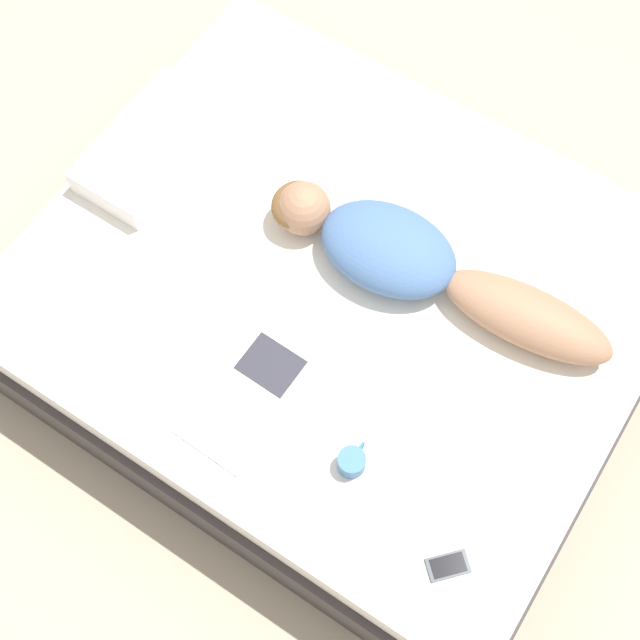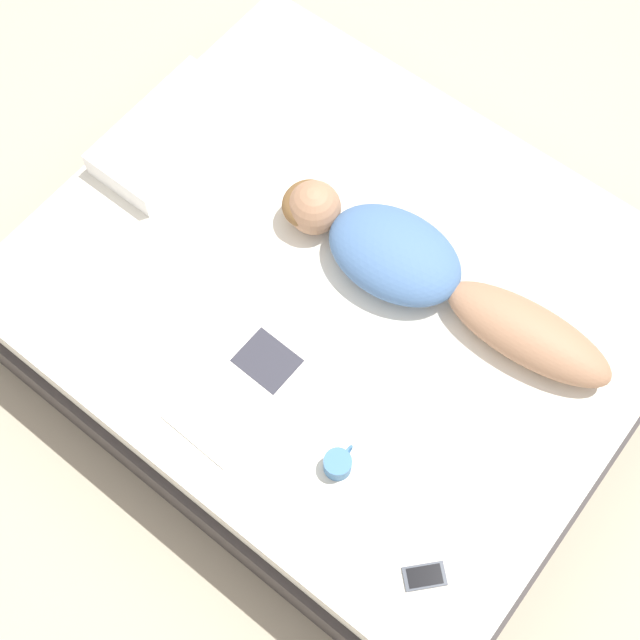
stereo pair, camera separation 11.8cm
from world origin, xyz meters
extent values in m
plane|color=#B7A88E|center=(0.00, 0.00, 0.00)|extent=(12.00, 12.00, 0.00)
cube|color=#383333|center=(0.00, 0.00, 0.17)|extent=(1.96, 2.31, 0.35)
cube|color=silver|center=(0.00, 0.00, 0.43)|extent=(1.90, 2.25, 0.16)
ellipsoid|color=#A37556|center=(0.20, -0.66, 0.59)|extent=(0.28, 0.66, 0.16)
ellipsoid|color=#476B9E|center=(0.16, -0.11, 0.60)|extent=(0.40, 0.55, 0.20)
ellipsoid|color=brown|center=(0.13, 0.27, 0.61)|extent=(0.22, 0.21, 0.11)
sphere|color=#A37556|center=(0.13, 0.25, 0.61)|extent=(0.20, 0.20, 0.20)
cube|color=silver|center=(-0.68, 0.03, 0.51)|extent=(0.27, 0.30, 0.01)
cube|color=silver|center=(-0.42, 0.02, 0.51)|extent=(0.27, 0.30, 0.01)
cube|color=#2D2D38|center=(-0.42, 0.02, 0.51)|extent=(0.18, 0.21, 0.00)
cylinder|color=teal|center=(-0.57, -0.41, 0.54)|extent=(0.10, 0.10, 0.08)
cylinder|color=black|center=(-0.57, -0.41, 0.58)|extent=(0.08, 0.08, 0.00)
torus|color=teal|center=(-0.52, -0.41, 0.54)|extent=(0.06, 0.01, 0.06)
cube|color=#333842|center=(-0.68, -0.85, 0.51)|extent=(0.15, 0.15, 0.01)
cube|color=black|center=(-0.68, -0.85, 0.51)|extent=(0.13, 0.12, 0.00)
cube|color=white|center=(0.07, 0.92, 0.56)|extent=(0.62, 0.33, 0.12)
camera|label=1|loc=(-1.31, -0.77, 3.45)|focal=50.00mm
camera|label=2|loc=(-1.24, -0.86, 3.45)|focal=50.00mm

